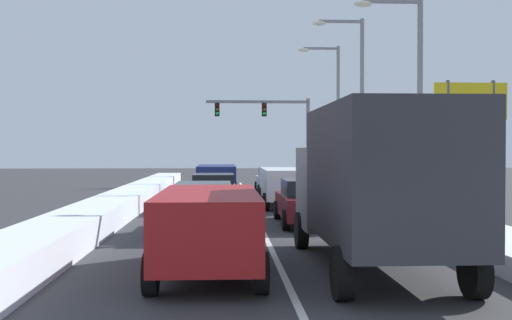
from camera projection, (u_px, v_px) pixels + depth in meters
ground_plane at (259, 222)px, 21.01m from camera, size 120.00×120.00×0.00m
lane_stripe_between_right_lane_and_center_lane at (253, 211)px, 24.86m from camera, size 0.14×42.42×0.01m
snow_bank_right_shoulder at (382, 204)px, 25.13m from camera, size 2.16×42.42×0.49m
snow_bank_left_shoulder at (122, 203)px, 24.58m from camera, size 1.66×42.42×0.74m
box_truck_right_lane_nearest at (374, 179)px, 12.59m from camera, size 2.53×7.20×3.36m
sedan_maroon_right_lane_second at (308, 202)px, 20.44m from camera, size 2.00×4.50×1.51m
suv_white_right_lane_third at (285, 184)px, 26.63m from camera, size 2.16×4.90×1.67m
sedan_silver_right_lane_fourth at (274, 181)px, 33.69m from camera, size 2.00×4.50×1.51m
suv_red_center_lane_nearest at (209, 224)px, 12.22m from camera, size 2.16×4.90×1.67m
sedan_charcoal_center_lane_second at (204, 207)px, 18.57m from camera, size 2.00×4.50×1.51m
sedan_tan_center_lane_third at (214, 192)px, 25.12m from camera, size 2.00×4.50×1.51m
suv_navy_center_lane_fourth at (217, 178)px, 31.85m from camera, size 2.16×4.90×1.67m
traffic_light_gantry at (276, 122)px, 44.15m from camera, size 7.54×0.47×6.20m
street_lamp_right_near at (411, 86)px, 23.15m from camera, size 2.66×0.36×8.26m
street_lamp_right_mid at (356, 93)px, 30.82m from camera, size 2.66×0.36×9.11m
street_lamp_right_far at (333, 105)px, 38.53m from camera, size 2.66×0.36×9.03m
roadside_sign_right at (470, 115)px, 26.38m from camera, size 3.20×0.16×5.50m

